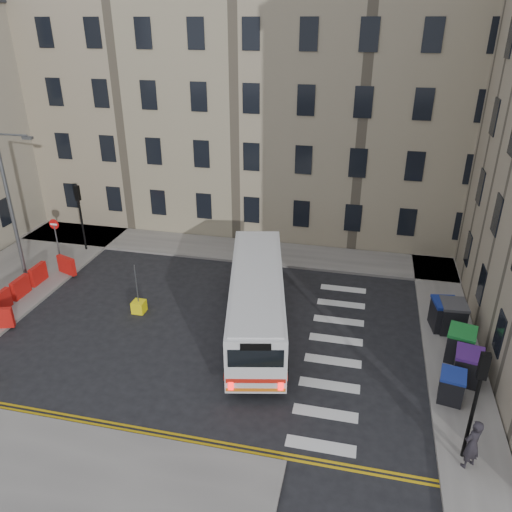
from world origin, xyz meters
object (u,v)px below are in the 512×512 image
at_px(wheelie_bin_b, 468,366).
at_px(pedestrian, 472,444).
at_px(bus, 257,298).
at_px(wheelie_bin_d, 452,316).
at_px(wheelie_bin_c, 460,344).
at_px(wheelie_bin_e, 444,314).
at_px(wheelie_bin_a, 451,386).
at_px(streetlamp, 11,209).
at_px(bollard_yellow, 139,307).

height_order(wheelie_bin_b, pedestrian, pedestrian).
height_order(bus, wheelie_bin_d, bus).
xyz_separation_m(wheelie_bin_c, wheelie_bin_e, (-0.41, 2.28, 0.01)).
height_order(bus, wheelie_bin_b, bus).
height_order(wheelie_bin_c, wheelie_bin_e, wheelie_bin_e).
distance_m(wheelie_bin_a, wheelie_bin_d, 4.90).
height_order(wheelie_bin_a, pedestrian, pedestrian).
distance_m(streetlamp, bus, 13.64).
xyz_separation_m(pedestrian, bollard_yellow, (-14.40, 6.49, -0.77)).
bearing_deg(wheelie_bin_c, bus, -170.02).
bearing_deg(pedestrian, streetlamp, -59.14).
height_order(streetlamp, wheelie_bin_e, streetlamp).
bearing_deg(wheelie_bin_d, bollard_yellow, -178.13).
xyz_separation_m(wheelie_bin_a, wheelie_bin_c, (0.65, 2.70, 0.12)).
bearing_deg(wheelie_bin_a, wheelie_bin_c, 86.46).
relative_size(streetlamp, wheelie_bin_a, 6.90).
bearing_deg(bus, pedestrian, -49.74).
height_order(wheelie_bin_b, bollard_yellow, wheelie_bin_b).
bearing_deg(wheelie_bin_b, pedestrian, -86.57).
relative_size(wheelie_bin_c, wheelie_bin_e, 1.03).
distance_m(bus, wheelie_bin_d, 8.96).
xyz_separation_m(streetlamp, wheelie_bin_a, (21.50, -4.72, -3.61)).
bearing_deg(wheelie_bin_a, bus, 168.24).
height_order(wheelie_bin_b, wheelie_bin_d, wheelie_bin_d).
height_order(bus, wheelie_bin_e, bus).
bearing_deg(bus, bollard_yellow, 167.04).
bearing_deg(wheelie_bin_d, wheelie_bin_c, -91.93).
xyz_separation_m(streetlamp, wheelie_bin_e, (21.74, 0.27, -3.48)).
xyz_separation_m(wheelie_bin_b, bollard_yellow, (-14.95, 2.05, -0.52)).
distance_m(wheelie_bin_b, wheelie_bin_e, 3.74).
bearing_deg(wheelie_bin_d, wheelie_bin_e, 156.72).
distance_m(wheelie_bin_c, wheelie_bin_e, 2.31).
xyz_separation_m(bus, wheelie_bin_a, (8.22, -3.26, -0.88)).
xyz_separation_m(streetlamp, wheelie_bin_d, (22.07, 0.15, -3.46)).
bearing_deg(bus, wheelie_bin_e, -0.86).
distance_m(pedestrian, bollard_yellow, 15.82).
bearing_deg(pedestrian, bus, -76.54).
xyz_separation_m(wheelie_bin_b, wheelie_bin_c, (-0.10, 1.43, 0.03)).
relative_size(bus, bollard_yellow, 17.49).
distance_m(wheelie_bin_c, wheelie_bin_d, 2.16).
xyz_separation_m(streetlamp, wheelie_bin_c, (22.15, -2.01, -3.49)).
relative_size(wheelie_bin_c, bollard_yellow, 2.45).
bearing_deg(wheelie_bin_d, streetlamp, 176.30).
distance_m(bus, wheelie_bin_e, 8.66).
xyz_separation_m(bus, pedestrian, (8.42, -6.43, -0.54)).
height_order(wheelie_bin_a, wheelie_bin_d, wheelie_bin_d).
height_order(wheelie_bin_d, bollard_yellow, wheelie_bin_d).
distance_m(wheelie_bin_b, bollard_yellow, 15.09).
relative_size(bus, wheelie_bin_b, 7.68).
bearing_deg(wheelie_bin_b, streetlamp, -178.38).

